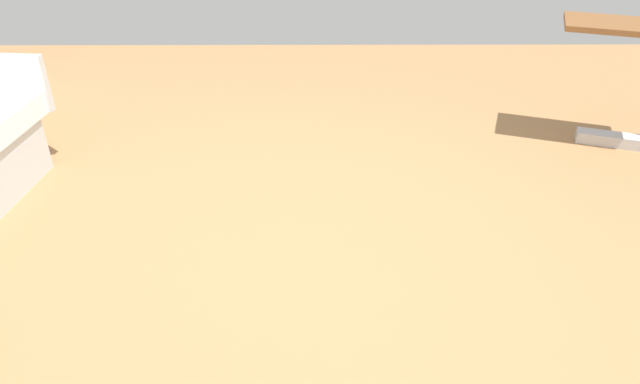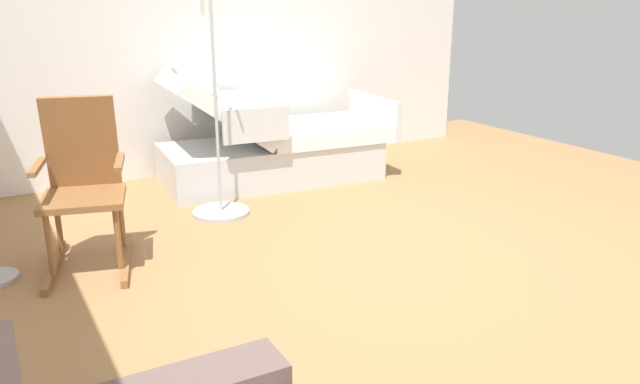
% 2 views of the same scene
% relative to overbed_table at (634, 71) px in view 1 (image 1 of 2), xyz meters
% --- Properties ---
extents(ground_plane, '(7.28, 7.28, 0.00)m').
position_rel_overbed_table_xyz_m(ground_plane, '(2.03, 1.28, -0.53)').
color(ground_plane, '#9E7247').
extents(overbed_table, '(0.89, 0.64, 0.84)m').
position_rel_overbed_table_xyz_m(overbed_table, '(0.00, 0.00, 0.00)').
color(overbed_table, '#B2B5BA').
rests_on(overbed_table, ground).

